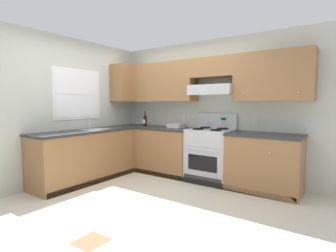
# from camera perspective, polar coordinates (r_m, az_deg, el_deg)

# --- Properties ---
(ground_plane) EXTENTS (7.04, 7.04, 0.00)m
(ground_plane) POSITION_cam_1_polar(r_m,az_deg,el_deg) (4.14, -6.33, -14.61)
(ground_plane) COLOR beige
(floor_accent_tile) EXTENTS (0.30, 0.30, 0.01)m
(floor_accent_tile) POSITION_cam_1_polar(r_m,az_deg,el_deg) (2.98, -16.34, -22.87)
(floor_accent_tile) COLOR olive
(floor_accent_tile) RESTS_ON ground_plane
(wall_back) EXTENTS (4.68, 0.57, 2.55)m
(wall_back) POSITION_cam_1_polar(r_m,az_deg,el_deg) (4.95, 8.95, 6.01)
(wall_back) COLOR beige
(wall_back) RESTS_ON ground_plane
(wall_left) EXTENTS (0.47, 4.00, 2.55)m
(wall_left) POSITION_cam_1_polar(r_m,az_deg,el_deg) (5.23, -18.06, 4.28)
(wall_left) COLOR beige
(wall_left) RESTS_ON ground_plane
(counter_back_run) EXTENTS (3.60, 0.65, 0.91)m
(counter_back_run) POSITION_cam_1_polar(r_m,az_deg,el_deg) (4.90, 4.87, -6.03)
(counter_back_run) COLOR olive
(counter_back_run) RESTS_ON ground_plane
(counter_left_run) EXTENTS (0.63, 1.91, 1.13)m
(counter_left_run) POSITION_cam_1_polar(r_m,az_deg,el_deg) (4.90, -17.44, -6.13)
(counter_left_run) COLOR olive
(counter_left_run) RESTS_ON ground_plane
(stove) EXTENTS (0.76, 0.62, 1.20)m
(stove) POSITION_cam_1_polar(r_m,az_deg,el_deg) (4.72, 9.11, -6.15)
(stove) COLOR #B7BABC
(stove) RESTS_ON ground_plane
(wine_bottle) EXTENTS (0.07, 0.08, 0.33)m
(wine_bottle) POSITION_cam_1_polar(r_m,az_deg,el_deg) (5.45, -5.01, 1.33)
(wine_bottle) COLOR black
(wine_bottle) RESTS_ON counter_back_run
(bowl) EXTENTS (0.28, 0.25, 0.08)m
(bowl) POSITION_cam_1_polar(r_m,az_deg,el_deg) (5.11, 1.80, -0.06)
(bowl) COLOR beige
(bowl) RESTS_ON counter_back_run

